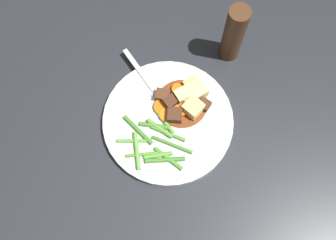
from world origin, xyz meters
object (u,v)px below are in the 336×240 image
object	(u,v)px
carrot_slice_1	(166,115)
meat_chunk_3	(204,105)
meat_chunk_2	(175,115)
meat_chunk_1	(163,95)
potato_chunk_3	(191,85)
potato_chunk_1	(183,96)
carrot_slice_3	(163,107)
dinner_plate	(168,121)
carrot_slice_2	(181,108)
fork	(149,84)
potato_chunk_0	(190,99)
potato_chunk_4	(197,91)
carrot_slice_0	(178,90)
potato_chunk_2	(193,108)
pepper_mill	(234,34)
meat_chunk_0	(171,102)

from	to	relation	value
carrot_slice_1	meat_chunk_3	world-z (taller)	meat_chunk_3
meat_chunk_2	meat_chunk_1	bearing A→B (deg)	54.25
potato_chunk_3	potato_chunk_1	bearing A→B (deg)	171.91
carrot_slice_3	potato_chunk_1	world-z (taller)	potato_chunk_1
dinner_plate	meat_chunk_3	world-z (taller)	meat_chunk_3
carrot_slice_2	fork	world-z (taller)	carrot_slice_2
potato_chunk_1	fork	distance (m)	0.08
potato_chunk_0	potato_chunk_4	world-z (taller)	potato_chunk_4
meat_chunk_3	potato_chunk_1	bearing A→B (deg)	93.74
carrot_slice_0	carrot_slice_2	xyz separation A→B (m)	(-0.03, -0.02, 0.00)
potato_chunk_2	dinner_plate	bearing A→B (deg)	137.70
carrot_slice_1	meat_chunk_2	world-z (taller)	meat_chunk_2
potato_chunk_4	potato_chunk_3	bearing A→B (deg)	62.02
dinner_plate	carrot_slice_0	xyz separation A→B (m)	(0.06, 0.01, 0.01)
carrot_slice_3	potato_chunk_3	bearing A→B (deg)	-26.64
potato_chunk_0	meat_chunk_3	world-z (taller)	potato_chunk_0
carrot_slice_0	potato_chunk_0	bearing A→B (deg)	-105.74
potato_chunk_4	pepper_mill	xyz separation A→B (m)	(0.12, -0.02, 0.04)
meat_chunk_3	fork	xyz separation A→B (m)	(-0.00, 0.12, -0.01)
potato_chunk_4	meat_chunk_2	xyz separation A→B (m)	(-0.06, 0.02, -0.00)
carrot_slice_0	carrot_slice_3	xyz separation A→B (m)	(-0.05, 0.01, -0.00)
meat_chunk_1	meat_chunk_3	distance (m)	0.09
carrot_slice_1	carrot_slice_2	size ratio (longest dim) A/B	0.81
dinner_plate	potato_chunk_0	distance (m)	0.06
carrot_slice_1	carrot_slice_3	size ratio (longest dim) A/B	0.82
carrot_slice_3	meat_chunk_0	world-z (taller)	meat_chunk_0
potato_chunk_2	potato_chunk_3	bearing A→B (deg)	28.85
potato_chunk_3	potato_chunk_4	xyz separation A→B (m)	(-0.01, -0.02, 0.00)
potato_chunk_0	meat_chunk_0	world-z (taller)	same
carrot_slice_2	meat_chunk_1	distance (m)	0.04
carrot_slice_2	fork	distance (m)	0.08
meat_chunk_2	carrot_slice_3	bearing A→B (deg)	74.31
meat_chunk_3	carrot_slice_2	bearing A→B (deg)	122.38
pepper_mill	carrot_slice_1	bearing A→B (deg)	163.69
meat_chunk_1	carrot_slice_3	bearing A→B (deg)	-154.73
potato_chunk_0	potato_chunk_3	world-z (taller)	same
dinner_plate	meat_chunk_3	distance (m)	0.08
carrot_slice_0	carrot_slice_3	distance (m)	0.05
dinner_plate	meat_chunk_3	xyz separation A→B (m)	(0.06, -0.05, 0.02)
meat_chunk_0	meat_chunk_3	distance (m)	0.07
meat_chunk_1	fork	size ratio (longest dim) A/B	0.17
meat_chunk_2	dinner_plate	bearing A→B (deg)	139.54
pepper_mill	carrot_slice_0	bearing A→B (deg)	156.57
fork	dinner_plate	bearing A→B (deg)	-128.77
pepper_mill	potato_chunk_0	bearing A→B (deg)	169.34
meat_chunk_0	pepper_mill	size ratio (longest dim) A/B	0.17
potato_chunk_1	meat_chunk_2	world-z (taller)	potato_chunk_1
carrot_slice_0	meat_chunk_0	bearing A→B (deg)	179.07
meat_chunk_1	meat_chunk_2	bearing A→B (deg)	-125.75
meat_chunk_1	meat_chunk_2	size ratio (longest dim) A/B	0.97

